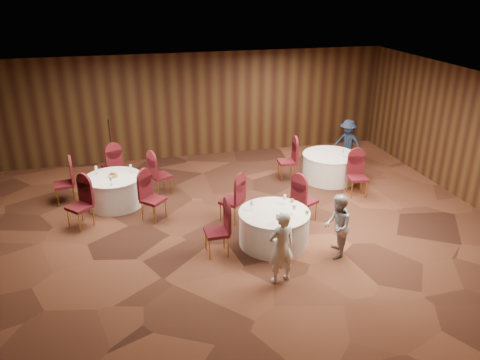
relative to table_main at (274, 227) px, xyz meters
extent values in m
plane|color=black|center=(-0.69, 0.78, -0.38)|extent=(12.00, 12.00, 0.00)
plane|color=silver|center=(-0.69, 0.78, 2.82)|extent=(12.00, 12.00, 0.00)
plane|color=black|center=(-0.69, 5.78, 1.22)|extent=(12.00, 0.00, 12.00)
plane|color=black|center=(-0.69, -4.22, 1.22)|extent=(12.00, 0.00, 12.00)
plane|color=black|center=(5.31, 0.78, 1.22)|extent=(0.00, 10.00, 10.00)
cylinder|color=silver|center=(0.00, 0.00, -0.02)|extent=(1.46, 1.46, 0.72)
cylinder|color=silver|center=(0.00, 0.00, 0.35)|extent=(1.48, 1.48, 0.03)
cylinder|color=silver|center=(-3.24, 2.74, -0.02)|extent=(1.37, 1.37, 0.72)
cylinder|color=silver|center=(-3.24, 2.74, 0.35)|extent=(1.40, 1.40, 0.03)
cylinder|color=silver|center=(2.57, 2.93, -0.02)|extent=(1.48, 1.48, 0.72)
cylinder|color=silver|center=(2.57, 2.93, 0.35)|extent=(1.51, 1.51, 0.03)
cylinder|color=silver|center=(-0.43, 0.20, 0.37)|extent=(0.06, 0.06, 0.01)
cylinder|color=silver|center=(-0.43, 0.20, 0.43)|extent=(0.01, 0.01, 0.11)
cone|color=silver|center=(-0.43, 0.20, 0.53)|extent=(0.08, 0.08, 0.10)
cylinder|color=silver|center=(0.33, 0.31, 0.37)|extent=(0.06, 0.06, 0.01)
cylinder|color=silver|center=(0.33, 0.31, 0.43)|extent=(0.01, 0.01, 0.11)
cone|color=silver|center=(0.33, 0.31, 0.53)|extent=(0.08, 0.08, 0.10)
cylinder|color=silver|center=(-0.09, -0.48, 0.37)|extent=(0.06, 0.06, 0.01)
cylinder|color=silver|center=(-0.09, -0.48, 0.43)|extent=(0.01, 0.01, 0.11)
cone|color=silver|center=(-0.09, -0.48, 0.53)|extent=(0.08, 0.08, 0.10)
cylinder|color=silver|center=(0.36, -0.18, 0.37)|extent=(0.06, 0.06, 0.01)
cylinder|color=silver|center=(0.36, -0.18, 0.43)|extent=(0.01, 0.01, 0.11)
cone|color=silver|center=(0.36, -0.18, 0.53)|extent=(0.08, 0.08, 0.10)
cylinder|color=white|center=(0.05, -0.50, 0.37)|extent=(0.15, 0.15, 0.01)
sphere|color=#9E6B33|center=(0.05, -0.50, 0.41)|extent=(0.08, 0.08, 0.08)
cylinder|color=white|center=(0.63, -0.24, 0.37)|extent=(0.15, 0.15, 0.01)
sphere|color=#9E6B33|center=(0.63, -0.24, 0.41)|extent=(0.08, 0.08, 0.08)
cylinder|color=white|center=(0.52, 0.35, 0.37)|extent=(0.15, 0.15, 0.01)
sphere|color=#9E6B33|center=(0.52, 0.35, 0.41)|extent=(0.08, 0.08, 0.08)
cylinder|color=silver|center=(-2.80, 2.90, 0.37)|extent=(0.06, 0.06, 0.01)
cylinder|color=silver|center=(-2.80, 2.90, 0.43)|extent=(0.01, 0.01, 0.11)
cone|color=silver|center=(-2.80, 2.90, 0.53)|extent=(0.08, 0.08, 0.10)
cylinder|color=silver|center=(-3.63, 3.01, 0.37)|extent=(0.06, 0.06, 0.01)
cylinder|color=silver|center=(-3.63, 3.01, 0.43)|extent=(0.01, 0.01, 0.11)
cone|color=silver|center=(-3.63, 3.01, 0.53)|extent=(0.08, 0.08, 0.10)
cylinder|color=silver|center=(-3.27, 2.26, 0.37)|extent=(0.06, 0.06, 0.01)
cylinder|color=silver|center=(-3.27, 2.26, 0.43)|extent=(0.01, 0.01, 0.11)
cone|color=silver|center=(-3.27, 2.26, 0.53)|extent=(0.08, 0.08, 0.10)
cylinder|color=olive|center=(-3.24, 2.74, 0.39)|extent=(0.22, 0.22, 0.06)
sphere|color=#9E6B33|center=(-3.27, 2.76, 0.45)|extent=(0.07, 0.07, 0.07)
sphere|color=#9E6B33|center=(-3.20, 2.72, 0.45)|extent=(0.07, 0.07, 0.07)
cylinder|color=silver|center=(2.81, 2.70, 0.37)|extent=(0.06, 0.06, 0.01)
cylinder|color=silver|center=(2.81, 2.70, 0.43)|extent=(0.01, 0.01, 0.11)
cone|color=silver|center=(2.81, 2.70, 0.53)|extent=(0.08, 0.08, 0.10)
cylinder|color=black|center=(-3.29, 5.01, -0.37)|extent=(0.24, 0.24, 0.02)
cylinder|color=black|center=(-3.29, 5.01, 0.41)|extent=(0.02, 0.02, 1.52)
cylinder|color=black|center=(-3.29, 5.06, 1.14)|extent=(0.04, 0.12, 0.04)
imported|color=silver|center=(-0.30, -1.32, 0.34)|extent=(0.58, 0.44, 1.43)
imported|color=#A9A8AD|center=(1.07, -0.75, 0.29)|extent=(0.71, 0.79, 1.33)
imported|color=#161F31|center=(3.51, 3.79, 0.33)|extent=(0.94, 1.05, 1.41)
camera|label=1|loc=(-2.79, -8.18, 4.79)|focal=35.00mm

